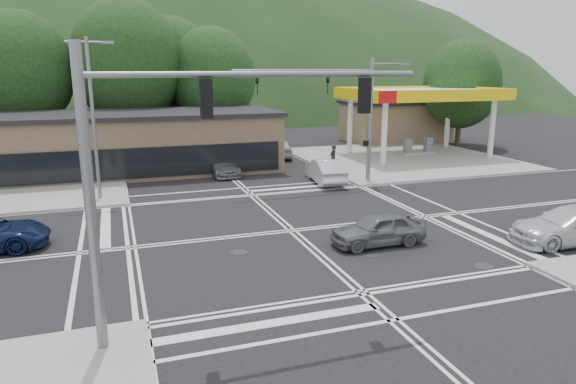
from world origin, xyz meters
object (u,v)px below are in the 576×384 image
object	(u,v)px
car_northbound	(221,166)
pedestrian	(333,157)
car_grey_center	(378,229)
car_queue_b	(278,148)
car_silver_east	(572,225)
car_queue_a	(326,171)

from	to	relation	value
car_northbound	pedestrian	distance (m)	8.12
car_grey_center	car_northbound	bearing A→B (deg)	-168.61
car_queue_b	car_northbound	bearing A→B (deg)	51.25
car_grey_center	pedestrian	xyz separation A→B (m)	(4.66, 15.32, 0.34)
car_grey_center	pedestrian	world-z (taller)	pedestrian
car_silver_east	car_queue_b	distance (m)	25.40
car_queue_b	car_northbound	size ratio (longest dim) A/B	1.08
car_queue_b	pedestrian	size ratio (longest dim) A/B	2.71
car_grey_center	car_silver_east	bearing A→B (deg)	72.62
pedestrian	car_queue_a	bearing A→B (deg)	28.73
car_silver_east	car_queue_a	world-z (taller)	car_queue_a
car_grey_center	car_queue_a	xyz separation A→B (m)	(2.66, 11.99, 0.10)
car_grey_center	pedestrian	distance (m)	16.02
car_northbound	pedestrian	size ratio (longest dim) A/B	2.52
car_queue_a	car_northbound	distance (m)	7.60
car_grey_center	car_northbound	xyz separation A→B (m)	(-3.34, 16.65, -0.05)
pedestrian	car_grey_center	bearing A→B (deg)	42.80
car_queue_a	car_silver_east	bearing A→B (deg)	117.51
car_grey_center	car_silver_east	world-z (taller)	car_silver_east
car_grey_center	car_queue_a	distance (m)	12.28
car_queue_a	car_northbound	xyz separation A→B (m)	(-6.00, 4.66, -0.15)
car_silver_east	car_northbound	world-z (taller)	car_silver_east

